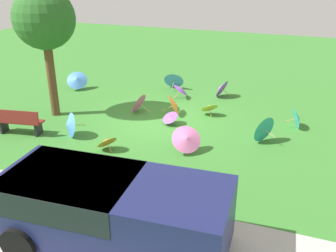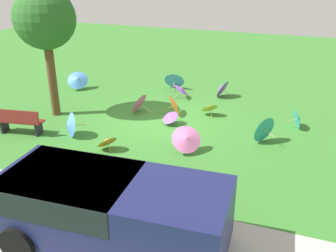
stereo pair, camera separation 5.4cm
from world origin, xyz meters
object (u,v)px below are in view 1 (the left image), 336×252
object	(u,v)px
van_dark	(107,207)
parasol_pink_0	(187,139)
park_bench	(19,122)
parasol_teal_0	(262,129)
shade_tree	(44,20)
parasol_orange_1	(175,105)
parasol_orange_0	(107,141)
parasol_blue_2	(69,125)
parasol_yellow_0	(209,107)
parasol_blue_0	(77,79)
parasol_blue_1	(174,79)
parasol_teal_1	(298,118)
parasol_purple_0	(221,88)
parasol_purple_1	(169,117)
parasol_purple_2	(181,89)
parasol_pink_1	(138,102)

from	to	relation	value
van_dark	parasol_pink_0	bearing A→B (deg)	-93.78
van_dark	park_bench	xyz separation A→B (m)	(5.44, -3.81, -0.45)
van_dark	parasol_teal_0	distance (m)	6.53
shade_tree	parasol_orange_1	size ratio (longest dim) A/B	4.96
parasol_teal_0	parasol_orange_0	bearing A→B (deg)	27.38
parasol_orange_1	parasol_blue_2	bearing A→B (deg)	49.60
parasol_orange_1	parasol_yellow_0	bearing A→B (deg)	-163.65
parasol_orange_1	parasol_pink_0	bearing A→B (deg)	115.28
parasol_blue_0	parasol_blue_2	xyz separation A→B (m)	(-2.52, 4.47, -0.07)
parasol_blue_0	parasol_blue_1	bearing A→B (deg)	-157.00
parasol_teal_1	parasol_purple_0	bearing A→B (deg)	-35.62
parasol_teal_0	parasol_blue_1	world-z (taller)	parasol_teal_0
parasol_purple_1	parasol_teal_1	bearing A→B (deg)	-163.50
parasol_purple_2	parasol_pink_1	xyz separation A→B (m)	(1.07, 2.13, -0.02)
parasol_yellow_0	parasol_teal_0	bearing A→B (deg)	143.51
parasol_purple_0	parasol_blue_0	bearing A→B (deg)	11.53
parasol_teal_0	parasol_pink_1	world-z (taller)	parasol_teal_0
parasol_yellow_0	parasol_purple_1	size ratio (longest dim) A/B	1.08
parasol_blue_1	park_bench	bearing A→B (deg)	63.84
parasol_teal_1	parasol_blue_2	world-z (taller)	parasol_blue_2
parasol_teal_1	parasol_blue_1	bearing A→B (deg)	-26.57
parasol_teal_0	van_dark	bearing A→B (deg)	68.84
parasol_purple_0	parasol_yellow_0	distance (m)	2.28
parasol_purple_0	parasol_orange_0	size ratio (longest dim) A/B	1.08
parasol_teal_1	parasol_purple_2	distance (m)	5.09
van_dark	parasol_purple_0	xyz separation A→B (m)	(-0.09, -9.97, -0.52)
parasol_teal_1	parasol_pink_1	size ratio (longest dim) A/B	0.86
parasol_purple_0	parasol_purple_2	xyz separation A→B (m)	(1.54, 0.78, 0.02)
parasol_purple_0	shade_tree	bearing A→B (deg)	37.56
parasol_yellow_0	parasol_blue_2	size ratio (longest dim) A/B	1.02
parasol_teal_0	parasol_teal_1	world-z (taller)	parasol_teal_0
parasol_yellow_0	parasol_purple_1	distance (m)	1.76
van_dark	shade_tree	xyz separation A→B (m)	(5.39, -5.76, 2.63)
parasol_pink_1	parasol_yellow_0	bearing A→B (deg)	-166.64
parasol_blue_1	parasol_blue_2	bearing A→B (deg)	76.02
parasol_teal_1	parasol_blue_0	distance (m)	9.71
parasol_purple_0	parasol_pink_0	distance (m)	5.53
parasol_orange_0	parasol_yellow_0	bearing A→B (deg)	-119.79
van_dark	parasol_orange_1	distance (m)	7.43
parasol_purple_1	parasol_pink_1	size ratio (longest dim) A/B	0.90
van_dark	park_bench	distance (m)	6.65
parasol_blue_1	parasol_pink_1	world-z (taller)	parasol_blue_1
parasol_blue_0	parasol_blue_1	distance (m)	4.42
parasol_orange_0	parasol_pink_1	size ratio (longest dim) A/B	0.93
parasol_teal_1	parasol_orange_0	bearing A→B (deg)	35.04
parasol_orange_0	parasol_pink_1	bearing A→B (deg)	-82.59
parasol_blue_2	parasol_purple_2	world-z (taller)	parasol_blue_2
parasol_orange_1	parasol_pink_0	distance (m)	3.20
parasol_purple_0	parasol_blue_2	size ratio (longest dim) A/B	1.05
parasol_blue_1	parasol_blue_0	bearing A→B (deg)	23.00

